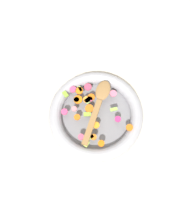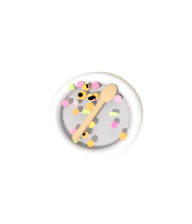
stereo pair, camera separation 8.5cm
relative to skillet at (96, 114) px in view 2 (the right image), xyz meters
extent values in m
plane|color=beige|center=(0.00, 0.00, -0.02)|extent=(4.00, 4.00, 0.00)
cylinder|color=slate|center=(0.00, 0.00, -0.02)|extent=(0.33, 0.33, 0.01)
torus|color=#9E9EA5|center=(0.00, 0.00, 0.00)|extent=(0.38, 0.38, 0.05)
cylinder|color=orange|center=(-0.07, -0.05, 0.03)|extent=(0.05, 0.05, 0.01)
cylinder|color=orange|center=(0.09, -0.04, 0.03)|extent=(0.03, 0.03, 0.01)
cylinder|color=orange|center=(0.05, -0.02, 0.03)|extent=(0.04, 0.04, 0.01)
cylinder|color=orange|center=(-0.11, -0.04, 0.03)|extent=(0.04, 0.04, 0.01)
cylinder|color=orange|center=(0.12, -0.02, 0.03)|extent=(0.03, 0.03, 0.01)
cylinder|color=orange|center=(-0.06, 0.00, 0.03)|extent=(0.04, 0.04, 0.01)
cylinder|color=orange|center=(0.00, -0.08, 0.03)|extent=(0.03, 0.03, 0.01)
cylinder|color=orange|center=(-0.02, -0.02, 0.03)|extent=(0.04, 0.04, 0.01)
cylinder|color=orange|center=(-0.06, -0.02, 0.03)|extent=(0.04, 0.04, 0.01)
cylinder|color=orange|center=(0.10, 0.10, 0.03)|extent=(0.04, 0.04, 0.01)
cube|color=#B7DD5A|center=(-0.09, 0.05, 0.03)|extent=(0.02, 0.03, 0.01)
cube|color=#93BD3E|center=(0.09, -0.05, 0.03)|extent=(0.02, 0.03, 0.01)
cube|color=#8CB037|center=(0.00, -0.04, 0.03)|extent=(0.02, 0.03, 0.01)
cube|color=#B5C84E|center=(-0.11, -0.03, 0.03)|extent=(0.03, 0.02, 0.01)
cube|color=#97D04D|center=(0.01, 0.07, 0.03)|extent=(0.01, 0.03, 0.01)
cube|color=#84AD32|center=(-0.11, -0.10, 0.03)|extent=(0.03, 0.02, 0.01)
cube|color=#ACCB50|center=(0.11, -0.07, 0.03)|extent=(0.03, 0.03, 0.01)
cube|color=#A8C763|center=(-0.05, -0.02, 0.03)|extent=(0.03, 0.02, 0.01)
cylinder|color=#E36A87|center=(-0.05, 0.09, 0.03)|extent=(0.03, 0.03, 0.01)
cylinder|color=#D05174|center=(-0.06, -0.01, 0.03)|extent=(0.03, 0.03, 0.01)
cylinder|color=#DF4878|center=(-0.12, -0.06, 0.03)|extent=(0.04, 0.04, 0.01)
cylinder|color=#DC7982|center=(-0.04, -0.08, 0.03)|extent=(0.03, 0.03, 0.01)
cylinder|color=#D35082|center=(-0.07, -0.06, 0.03)|extent=(0.02, 0.02, 0.01)
cylinder|color=#DD4161|center=(-0.11, 0.00, 0.03)|extent=(0.04, 0.04, 0.01)
cylinder|color=#C42F70|center=(0.05, 0.07, 0.03)|extent=(0.02, 0.02, 0.01)
cylinder|color=#D94D6E|center=(0.08, -0.08, 0.03)|extent=(0.03, 0.03, 0.01)
cylinder|color=#E44376|center=(-0.04, -0.12, 0.03)|extent=(0.04, 0.04, 0.01)
cube|color=olive|center=(0.04, -0.03, 0.04)|extent=(0.16, 0.12, 0.01)
ellipsoid|color=olive|center=(-0.07, 0.05, 0.04)|extent=(0.11, 0.10, 0.01)
camera|label=1|loc=(0.28, -0.09, 0.82)|focal=35.00mm
camera|label=2|loc=(0.29, 0.00, 0.82)|focal=35.00mm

